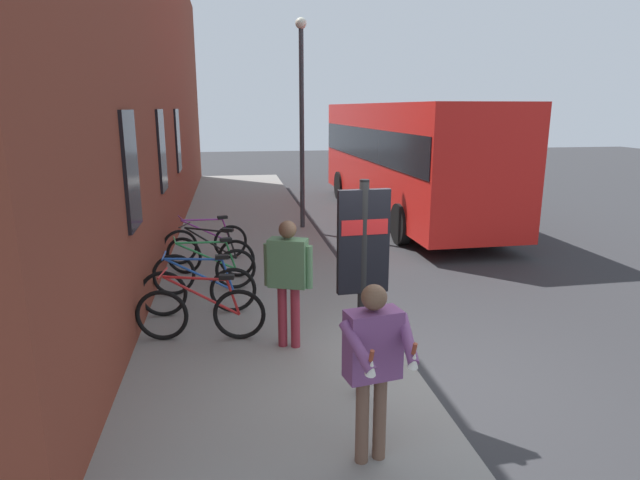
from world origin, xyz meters
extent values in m
plane|color=#2D2D30|center=(6.00, -1.00, 0.00)|extent=(60.00, 60.00, 0.00)
cube|color=gray|center=(8.00, 1.75, 0.06)|extent=(24.00, 3.50, 0.12)
cube|color=brown|center=(9.00, 3.80, 3.74)|extent=(22.00, 0.60, 7.49)
cube|color=black|center=(2.00, 3.48, 2.40)|extent=(0.90, 0.06, 1.60)
cube|color=black|center=(5.50, 3.48, 2.40)|extent=(0.90, 0.06, 1.60)
cube|color=black|center=(9.00, 3.48, 2.40)|extent=(0.90, 0.06, 1.60)
torus|color=black|center=(1.51, 3.15, 0.48)|extent=(0.16, 0.72, 0.72)
torus|color=black|center=(1.37, 2.11, 0.48)|extent=(0.16, 0.72, 0.72)
cylinder|color=#B21E1E|center=(1.43, 2.60, 0.76)|extent=(0.17, 1.01, 0.58)
cylinder|color=#B21E1E|center=(1.44, 2.68, 1.00)|extent=(0.15, 0.85, 0.09)
cylinder|color=#B21E1E|center=(1.38, 2.18, 0.73)|extent=(0.06, 0.19, 0.51)
cube|color=black|center=(1.39, 2.26, 1.02)|extent=(0.13, 0.21, 0.06)
cylinder|color=#B21E1E|center=(1.50, 3.10, 1.08)|extent=(0.48, 0.09, 0.02)
torus|color=black|center=(2.40, 3.23, 0.48)|extent=(0.06, 0.72, 0.72)
torus|color=black|center=(2.40, 2.18, 0.48)|extent=(0.06, 0.72, 0.72)
cylinder|color=#1E4CA5|center=(2.40, 2.68, 0.76)|extent=(0.04, 1.02, 0.58)
cylinder|color=#1E4CA5|center=(2.40, 2.76, 1.00)|extent=(0.04, 0.85, 0.09)
cylinder|color=#1E4CA5|center=(2.40, 2.26, 0.73)|extent=(0.04, 0.18, 0.51)
cube|color=black|center=(2.40, 2.33, 1.02)|extent=(0.10, 0.20, 0.06)
cylinder|color=#1E4CA5|center=(2.40, 3.18, 1.08)|extent=(0.48, 0.03, 0.02)
torus|color=black|center=(3.35, 3.16, 0.48)|extent=(0.18, 0.72, 0.72)
torus|color=black|center=(3.52, 2.13, 0.48)|extent=(0.18, 0.72, 0.72)
cylinder|color=#267F3F|center=(3.44, 2.62, 0.76)|extent=(0.20, 1.01, 0.58)
cylinder|color=#267F3F|center=(3.43, 2.69, 1.00)|extent=(0.17, 0.85, 0.09)
cylinder|color=#267F3F|center=(3.51, 2.20, 0.73)|extent=(0.07, 0.19, 0.51)
cube|color=black|center=(3.50, 2.27, 1.02)|extent=(0.13, 0.21, 0.06)
cylinder|color=#267F3F|center=(3.36, 3.11, 1.08)|extent=(0.48, 0.10, 0.02)
torus|color=black|center=(4.57, 3.09, 0.48)|extent=(0.30, 0.70, 0.72)
torus|color=black|center=(4.21, 2.10, 0.48)|extent=(0.30, 0.70, 0.72)
cylinder|color=black|center=(4.38, 2.57, 0.76)|extent=(0.38, 0.97, 0.58)
cylinder|color=black|center=(4.40, 2.64, 1.00)|extent=(0.32, 0.81, 0.09)
cylinder|color=black|center=(4.24, 2.17, 0.73)|extent=(0.10, 0.19, 0.51)
cube|color=black|center=(4.26, 2.24, 1.02)|extent=(0.16, 0.22, 0.06)
cylinder|color=black|center=(4.55, 3.04, 1.08)|extent=(0.46, 0.19, 0.02)
torus|color=black|center=(5.24, 3.22, 0.48)|extent=(0.25, 0.71, 0.72)
torus|color=black|center=(5.51, 2.21, 0.48)|extent=(0.25, 0.71, 0.72)
cylinder|color=#8C338C|center=(5.38, 2.69, 0.76)|extent=(0.30, 0.99, 0.58)
cylinder|color=#8C338C|center=(5.36, 2.76, 1.00)|extent=(0.26, 0.83, 0.09)
cylinder|color=#8C338C|center=(5.50, 2.28, 0.73)|extent=(0.08, 0.19, 0.51)
cube|color=black|center=(5.48, 2.35, 1.02)|extent=(0.15, 0.22, 0.06)
cylinder|color=#8C338C|center=(5.25, 3.17, 1.08)|extent=(0.47, 0.15, 0.02)
cylinder|color=black|center=(-0.33, 0.82, 1.32)|extent=(0.10, 0.10, 2.40)
cube|color=black|center=(-0.33, 0.82, 1.87)|extent=(0.11, 0.55, 1.10)
cube|color=red|center=(-0.33, 0.82, 2.03)|extent=(0.12, 0.50, 0.16)
cube|color=red|center=(9.92, -3.00, 1.85)|extent=(10.54, 2.69, 3.00)
cube|color=black|center=(9.92, -3.00, 2.21)|extent=(10.33, 2.73, 0.90)
cylinder|color=black|center=(6.58, -4.26, 0.50)|extent=(1.00, 0.27, 1.00)
cylinder|color=black|center=(6.54, -1.86, 0.50)|extent=(1.00, 0.27, 1.00)
cylinder|color=black|center=(13.30, -4.14, 0.50)|extent=(1.00, 0.27, 1.00)
cylinder|color=black|center=(13.25, -1.74, 0.50)|extent=(1.00, 0.27, 1.00)
cylinder|color=maroon|center=(1.06, 1.54, 0.54)|extent=(0.12, 0.12, 0.84)
cylinder|color=maroon|center=(1.00, 1.38, 0.54)|extent=(0.12, 0.12, 0.84)
cube|color=#4C724C|center=(1.03, 1.46, 1.28)|extent=(0.41, 0.55, 0.63)
sphere|color=brown|center=(1.03, 1.46, 1.72)|extent=(0.23, 0.23, 0.23)
cylinder|color=#4C724C|center=(1.13, 1.72, 1.24)|extent=(0.10, 0.10, 0.56)
cylinder|color=#4C724C|center=(0.93, 1.20, 1.24)|extent=(0.10, 0.10, 0.56)
cylinder|color=brown|center=(-1.44, 0.91, 0.53)|extent=(0.12, 0.12, 0.82)
cylinder|color=brown|center=(-1.47, 1.08, 0.53)|extent=(0.12, 0.12, 0.82)
cube|color=#723F72|center=(-1.46, 1.00, 1.25)|extent=(0.32, 0.51, 0.61)
sphere|color=brown|center=(-1.46, 1.00, 1.68)|extent=(0.22, 0.22, 0.22)
cylinder|color=#723F72|center=(-1.60, 0.74, 1.35)|extent=(0.44, 0.11, 0.34)
cone|color=white|center=(-1.79, 0.75, 1.25)|extent=(0.14, 0.11, 0.16)
cylinder|color=brown|center=(-1.79, 0.75, 1.35)|extent=(0.07, 0.05, 0.11)
cylinder|color=#723F72|center=(-1.68, 1.19, 1.35)|extent=(0.44, 0.25, 0.34)
cone|color=white|center=(-1.86, 1.12, 1.25)|extent=(0.14, 0.11, 0.16)
cylinder|color=brown|center=(-1.86, 1.12, 1.35)|extent=(0.07, 0.05, 0.11)
cylinder|color=#333338|center=(8.31, 0.30, 2.62)|extent=(0.12, 0.12, 5.00)
sphere|color=silver|center=(8.31, 0.30, 5.24)|extent=(0.28, 0.28, 0.28)
camera|label=1|loc=(-5.56, 2.14, 3.22)|focal=29.99mm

